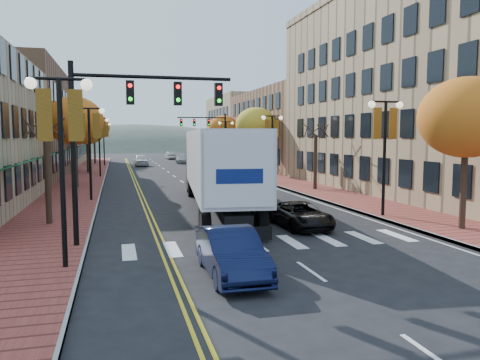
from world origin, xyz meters
TOP-DOWN VIEW (x-y plane):
  - ground at (0.00, 0.00)m, footprint 200.00×200.00m
  - sidewalk_left at (-9.00, 32.50)m, footprint 4.00×85.00m
  - sidewalk_right at (9.00, 32.50)m, footprint 4.00×85.00m
  - building_left_mid at (-17.00, 36.00)m, footprint 12.00×24.00m
  - building_left_far at (-17.00, 61.00)m, footprint 12.00×26.00m
  - building_right_near at (18.50, 16.00)m, footprint 15.00×28.00m
  - building_right_mid at (18.50, 42.00)m, footprint 15.00×24.00m
  - building_right_far at (18.50, 64.00)m, footprint 15.00×20.00m
  - tree_left_a at (-9.00, 8.00)m, footprint 0.28×0.28m
  - tree_left_b at (-9.00, 24.00)m, footprint 4.48×4.48m
  - tree_left_c at (-9.00, 40.00)m, footprint 4.16×4.16m
  - tree_left_d at (-9.00, 58.00)m, footprint 4.61×4.61m
  - tree_right_a at (9.00, 2.00)m, footprint 4.16×4.16m
  - tree_right_b at (9.00, 18.00)m, footprint 0.28×0.28m
  - tree_right_c at (9.00, 34.00)m, footprint 4.48×4.48m
  - tree_right_d at (9.00, 50.00)m, footprint 4.35×4.35m
  - lamp_left_a at (-7.50, 0.00)m, footprint 1.96×0.36m
  - lamp_left_b at (-7.50, 16.00)m, footprint 1.96×0.36m
  - lamp_left_c at (-7.50, 34.00)m, footprint 1.96×0.36m
  - lamp_left_d at (-7.50, 52.00)m, footprint 1.96×0.36m
  - lamp_right_a at (7.50, 6.00)m, footprint 1.96×0.36m
  - lamp_right_b at (7.50, 24.00)m, footprint 1.96×0.36m
  - lamp_right_c at (7.50, 42.00)m, footprint 1.96×0.36m
  - traffic_mast_near at (-5.48, 3.00)m, footprint 6.10×0.35m
  - traffic_mast_far at (5.48, 42.00)m, footprint 6.10×0.34m
  - semi_truck at (-0.35, 10.68)m, footprint 4.87×18.41m
  - navy_sedan at (-2.55, -1.84)m, footprint 1.56×4.40m
  - black_suv at (2.38, 4.70)m, footprint 2.11×4.34m
  - car_far_white at (-2.58, 51.99)m, footprint 2.11×4.87m
  - car_far_silver at (3.95, 56.77)m, footprint 2.28×4.72m
  - car_far_oncoming at (3.60, 70.03)m, footprint 1.72×4.20m

SIDE VIEW (x-z plane):
  - ground at x=0.00m, z-range 0.00..0.00m
  - sidewalk_left at x=-9.00m, z-range 0.00..0.15m
  - sidewalk_right at x=9.00m, z-range 0.00..0.15m
  - black_suv at x=2.38m, z-range 0.00..1.19m
  - car_far_silver at x=3.95m, z-range 0.00..1.32m
  - car_far_oncoming at x=3.60m, z-range 0.00..1.36m
  - navy_sedan at x=-2.55m, z-range 0.00..1.45m
  - car_far_white at x=-2.58m, z-range 0.00..1.64m
  - tree_left_a at x=-9.00m, z-range 0.15..4.35m
  - tree_right_b at x=9.00m, z-range 0.15..4.35m
  - semi_truck at x=-0.35m, z-range 0.38..4.93m
  - lamp_left_a at x=-7.50m, z-range 1.27..7.32m
  - lamp_left_b at x=-7.50m, z-range 1.27..7.32m
  - lamp_left_c at x=-7.50m, z-range 1.27..7.32m
  - lamp_left_d at x=-7.50m, z-range 1.27..7.32m
  - lamp_right_a at x=7.50m, z-range 1.27..7.32m
  - lamp_right_b at x=7.50m, z-range 1.27..7.32m
  - lamp_right_c at x=7.50m, z-range 1.27..7.32m
  - building_left_far at x=-17.00m, z-range 0.00..9.50m
  - traffic_mast_near at x=-5.48m, z-range 1.42..8.42m
  - traffic_mast_far at x=5.48m, z-range 1.42..8.42m
  - building_right_mid at x=18.50m, z-range 0.00..10.00m
  - tree_left_c at x=-9.00m, z-range 1.71..8.40m
  - tree_right_a at x=9.00m, z-range 1.71..8.40m
  - tree_right_d at x=9.00m, z-range 1.79..8.79m
  - tree_left_b at x=-9.00m, z-range 1.84..9.05m
  - tree_right_c at x=9.00m, z-range 1.84..9.05m
  - building_left_mid at x=-17.00m, z-range 0.00..11.00m
  - building_right_far at x=18.50m, z-range 0.00..11.00m
  - tree_left_d at x=-9.00m, z-range 1.89..9.31m
  - building_right_near at x=18.50m, z-range 0.00..15.00m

